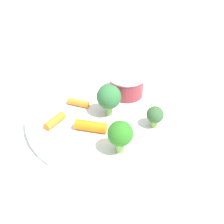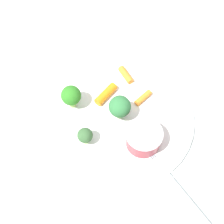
{
  "view_description": "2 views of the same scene",
  "coord_description": "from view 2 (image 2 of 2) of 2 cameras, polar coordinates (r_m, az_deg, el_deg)",
  "views": [
    {
      "loc": [
        -0.41,
        0.23,
        0.37
      ],
      "look_at": [
        -0.01,
        -0.0,
        0.02
      ],
      "focal_mm": 53.89,
      "sensor_mm": 36.0,
      "label": 1
    },
    {
      "loc": [
        -0.04,
        -0.32,
        0.58
      ],
      "look_at": [
        -0.01,
        0.01,
        0.02
      ],
      "focal_mm": 54.08,
      "sensor_mm": 36.0,
      "label": 2
    }
  ],
  "objects": [
    {
      "name": "carrot_stick_1",
      "position": [
        0.7,
        2.36,
        6.29
      ],
      "size": [
        0.03,
        0.04,
        0.01
      ],
      "primitive_type": "cylinder",
      "rotation": [
        1.57,
        0.0,
        0.43
      ],
      "color": "orange",
      "rests_on": "plate"
    },
    {
      "name": "carrot_stick_2",
      "position": [
        0.67,
        5.29,
        2.43
      ],
      "size": [
        0.04,
        0.03,
        0.01
      ],
      "primitive_type": "cylinder",
      "rotation": [
        1.57,
        0.0,
        5.4
      ],
      "color": "orange",
      "rests_on": "plate"
    },
    {
      "name": "plate",
      "position": [
        0.66,
        1.25,
        -0.96
      ],
      "size": [
        0.29,
        0.29,
        0.01
      ],
      "primitive_type": "cylinder",
      "color": "white",
      "rests_on": "ground_plane"
    },
    {
      "name": "fork",
      "position": [
        0.61,
        10.52,
        -11.73
      ],
      "size": [
        0.1,
        0.16,
        0.0
      ],
      "color": "#AFB8BF",
      "rests_on": "plate"
    },
    {
      "name": "broccoli_floret_1",
      "position": [
        0.61,
        -4.57,
        -4.01
      ],
      "size": [
        0.03,
        0.03,
        0.04
      ],
      "color": "#89BC58",
      "rests_on": "plate"
    },
    {
      "name": "carrot_stick_0",
      "position": [
        0.67,
        -1.05,
        3.04
      ],
      "size": [
        0.05,
        0.05,
        0.02
      ],
      "primitive_type": "cylinder",
      "rotation": [
        1.57,
        0.0,
        5.52
      ],
      "color": "orange",
      "rests_on": "plate"
    },
    {
      "name": "broccoli_floret_2",
      "position": [
        0.64,
        -6.92,
        2.73
      ],
      "size": [
        0.04,
        0.04,
        0.05
      ],
      "color": "#8EB85F",
      "rests_on": "plate"
    },
    {
      "name": "broccoli_floret_0",
      "position": [
        0.62,
        0.9,
        0.66
      ],
      "size": [
        0.04,
        0.04,
        0.06
      ],
      "color": "#7DB266",
      "rests_on": "plate"
    },
    {
      "name": "ground_plane",
      "position": [
        0.66,
        1.24,
        -1.21
      ],
      "size": [
        2.4,
        2.4,
        0.0
      ],
      "primitive_type": "plane",
      "color": "white"
    },
    {
      "name": "sauce_cup",
      "position": [
        0.61,
        5.36,
        -4.41
      ],
      "size": [
        0.07,
        0.07,
        0.04
      ],
      "color": "maroon",
      "rests_on": "plate"
    }
  ]
}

